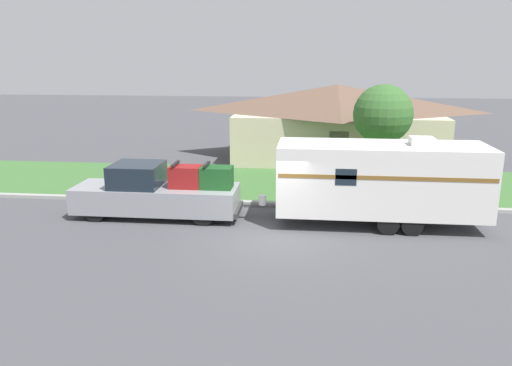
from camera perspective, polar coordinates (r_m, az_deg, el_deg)
name	(u,v)px	position (r m, az deg, el deg)	size (l,w,h in m)	color
ground_plane	(269,238)	(16.77, 1.45, -6.25)	(120.00, 120.00, 0.00)	#47474C
curb_strip	(276,204)	(20.30, 2.33, -2.37)	(80.00, 0.30, 0.14)	#999993
lawn_strip	(281,183)	(23.82, 2.93, 0.00)	(80.00, 7.00, 0.03)	#3D6B33
house_across_street	(336,120)	(29.91, 9.15, 7.09)	(12.47, 7.72, 4.31)	beige
pickup_truck	(157,193)	(19.04, -11.19, -1.10)	(6.23, 1.96, 2.09)	black
travel_trailer	(381,179)	(18.18, 14.08, 0.50)	(8.53, 2.49, 3.19)	black
mailbox	(378,181)	(20.81, 13.81, 0.24)	(0.48, 0.20, 1.28)	brown
tree_in_yard	(383,114)	(23.71, 14.31, 7.60)	(2.72, 2.72, 4.68)	brown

